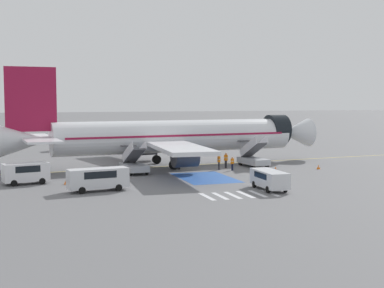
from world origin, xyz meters
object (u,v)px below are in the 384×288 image
at_px(service_van_2, 269,178).
at_px(traffic_cone_0, 318,167).
at_px(boarding_stairs_forward, 253,159).
at_px(traffic_cone_2, 67,181).
at_px(airliner, 171,136).
at_px(ground_crew_3, 226,159).
at_px(ground_crew_2, 179,160).
at_px(fuel_tanker, 86,140).
at_px(service_van_1, 26,172).
at_px(ground_crew_0, 219,161).
at_px(traffic_cone_1, 275,169).
at_px(ground_crew_1, 232,163).
at_px(boarding_stairs_aft, 134,165).
at_px(service_van_0, 98,177).

distance_m(service_van_2, traffic_cone_0, 16.93).
bearing_deg(boarding_stairs_forward, traffic_cone_0, -41.06).
height_order(service_van_2, traffic_cone_2, service_van_2).
height_order(airliner, ground_crew_3, airliner).
distance_m(ground_crew_2, traffic_cone_0, 16.89).
height_order(fuel_tanker, traffic_cone_2, fuel_tanker).
bearing_deg(traffic_cone_0, ground_crew_2, 163.13).
bearing_deg(service_van_1, traffic_cone_0, -100.11).
relative_size(fuel_tanker, ground_crew_0, 5.87).
height_order(ground_crew_2, traffic_cone_1, ground_crew_2).
bearing_deg(service_van_2, fuel_tanker, 105.58).
xyz_separation_m(boarding_stairs_forward, ground_crew_1, (-3.90, -2.64, -0.05)).
bearing_deg(fuel_tanker, ground_crew_0, -164.00).
bearing_deg(boarding_stairs_aft, airliner, 35.90).
relative_size(ground_crew_1, ground_crew_2, 0.88).
bearing_deg(ground_crew_3, service_van_2, 140.43).
distance_m(service_van_0, ground_crew_0, 19.24).
relative_size(boarding_stairs_aft, ground_crew_3, 2.87).
xyz_separation_m(traffic_cone_1, traffic_cone_2, (-23.87, -1.86, 0.01)).
relative_size(ground_crew_2, traffic_cone_0, 3.63).
relative_size(boarding_stairs_aft, service_van_0, 0.95).
bearing_deg(ground_crew_2, boarding_stairs_forward, -149.23).
bearing_deg(traffic_cone_1, ground_crew_0, 144.45).
distance_m(service_van_1, traffic_cone_1, 27.72).
xyz_separation_m(ground_crew_0, traffic_cone_0, (11.59, -3.34, -0.81)).
bearing_deg(ground_crew_1, boarding_stairs_forward, 2.29).
xyz_separation_m(boarding_stairs_forward, traffic_cone_1, (0.41, -5.30, -0.68)).
bearing_deg(service_van_2, ground_crew_0, 88.83).
xyz_separation_m(service_van_1, ground_crew_0, (22.18, 4.48, -0.19)).
height_order(fuel_tanker, traffic_cone_0, fuel_tanker).
relative_size(service_van_0, ground_crew_1, 3.46).
relative_size(service_van_1, ground_crew_3, 2.49).
bearing_deg(ground_crew_2, boarding_stairs_aft, 47.27).
xyz_separation_m(service_van_0, traffic_cone_0, (27.55, 7.41, -1.01)).
relative_size(boarding_stairs_aft, fuel_tanker, 0.50).
relative_size(boarding_stairs_forward, ground_crew_3, 2.87).
xyz_separation_m(traffic_cone_0, traffic_cone_2, (-29.93, -2.47, 0.06)).
bearing_deg(boarding_stairs_aft, traffic_cone_1, -18.99).
relative_size(traffic_cone_0, traffic_cone_1, 0.84).
height_order(service_van_1, ground_crew_1, service_van_1).
xyz_separation_m(service_van_0, traffic_cone_1, (21.48, 6.81, -0.96)).
height_order(ground_crew_0, ground_crew_1, ground_crew_0).
bearing_deg(boarding_stairs_forward, ground_crew_1, -151.02).
bearing_deg(fuel_tanker, ground_crew_2, -171.03).
bearing_deg(ground_crew_3, fuel_tanker, -7.86).
bearing_deg(traffic_cone_2, service_van_1, 160.80).
relative_size(boarding_stairs_forward, ground_crew_2, 2.88).
relative_size(airliner, fuel_tanker, 3.86).
relative_size(service_van_1, traffic_cone_1, 7.61).
xyz_separation_m(boarding_stairs_forward, boarding_stairs_aft, (-15.45, -1.38, -0.01)).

